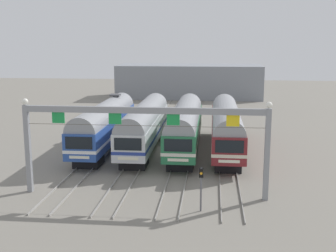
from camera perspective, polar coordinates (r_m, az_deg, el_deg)
ground_plane at (r=45.23m, az=-0.42°, el=-3.09°), size 160.00×160.00×0.00m
track_bed at (r=61.76m, az=1.29°, el=0.84°), size 13.87×70.00×0.15m
commuter_train_blue at (r=45.71m, az=-8.14°, el=0.40°), size 2.88×18.06×5.05m
commuter_train_silver at (r=44.90m, az=-3.04°, el=0.30°), size 2.88×18.06×4.77m
commuter_train_green at (r=44.47m, az=2.22°, el=0.20°), size 2.88×18.06×4.77m
commuter_train_maroon at (r=44.41m, az=7.53°, el=0.10°), size 2.88×18.06×4.77m
catenary_gantry at (r=31.04m, az=-3.12°, el=-0.03°), size 17.60×0.44×6.97m
yard_signal_mast at (r=28.97m, az=4.29°, el=-7.08°), size 0.28×0.35×2.97m
maintenance_building at (r=86.02m, az=2.79°, el=5.80°), size 27.41×10.00×6.25m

